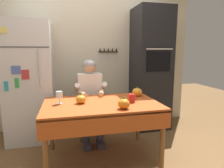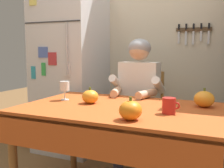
{
  "view_description": "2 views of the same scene",
  "coord_description": "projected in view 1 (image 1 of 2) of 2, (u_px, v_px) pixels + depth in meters",
  "views": [
    {
      "loc": [
        -0.41,
        -2.19,
        1.36
      ],
      "look_at": [
        0.15,
        0.14,
        0.96
      ],
      "focal_mm": 31.12,
      "sensor_mm": 36.0,
      "label": 1
    },
    {
      "loc": [
        0.7,
        -1.64,
        1.14
      ],
      "look_at": [
        -0.12,
        0.24,
        0.88
      ],
      "focal_mm": 42.92,
      "sensor_mm": 36.0,
      "label": 2
    }
  ],
  "objects": [
    {
      "name": "pumpkin_large",
      "position": [
        137.0,
        92.0,
        2.72
      ],
      "size": [
        0.14,
        0.14,
        0.14
      ],
      "color": "orange",
      "rests_on": "dining_table"
    },
    {
      "name": "chair_behind_person",
      "position": [
        89.0,
        104.0,
        3.16
      ],
      "size": [
        0.4,
        0.4,
        0.93
      ],
      "color": "#9E6B33",
      "rests_on": "ground"
    },
    {
      "name": "coffee_mug",
      "position": [
        132.0,
        98.0,
        2.39
      ],
      "size": [
        0.11,
        0.08,
        0.1
      ],
      "color": "#B2231E",
      "rests_on": "dining_table"
    },
    {
      "name": "pumpkin_medium",
      "position": [
        81.0,
        99.0,
        2.35
      ],
      "size": [
        0.12,
        0.12,
        0.13
      ],
      "color": "orange",
      "rests_on": "dining_table"
    },
    {
      "name": "pumpkin_small",
      "position": [
        124.0,
        104.0,
        2.12
      ],
      "size": [
        0.13,
        0.13,
        0.14
      ],
      "color": "orange",
      "rests_on": "dining_table"
    },
    {
      "name": "ground_plane",
      "position": [
        103.0,
        162.0,
        2.42
      ],
      "size": [
        10.0,
        10.0,
        0.0
      ],
      "primitive_type": "plane",
      "color": "brown",
      "rests_on": "ground"
    },
    {
      "name": "wall_oven",
      "position": [
        150.0,
        69.0,
        3.44
      ],
      "size": [
        0.6,
        0.64,
        2.1
      ],
      "color": "black",
      "rests_on": "ground"
    },
    {
      "name": "wine_glass",
      "position": [
        59.0,
        95.0,
        2.31
      ],
      "size": [
        0.08,
        0.08,
        0.15
      ],
      "color": "white",
      "rests_on": "dining_table"
    },
    {
      "name": "seated_person",
      "position": [
        90.0,
        93.0,
        2.94
      ],
      "size": [
        0.47,
        0.55,
        1.25
      ],
      "color": "#38384C",
      "rests_on": "ground"
    },
    {
      "name": "refrigerator",
      "position": [
        30.0,
        82.0,
        2.98
      ],
      "size": [
        0.68,
        0.71,
        1.8
      ],
      "color": "silver",
      "rests_on": "ground"
    },
    {
      "name": "dining_table",
      "position": [
        102.0,
        110.0,
        2.39
      ],
      "size": [
        1.4,
        0.9,
        0.74
      ],
      "color": "brown",
      "rests_on": "ground"
    },
    {
      "name": "back_wall_assembly",
      "position": [
        91.0,
        55.0,
        3.51
      ],
      "size": [
        3.7,
        0.13,
        2.6
      ],
      "color": "beige",
      "rests_on": "ground"
    }
  ]
}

